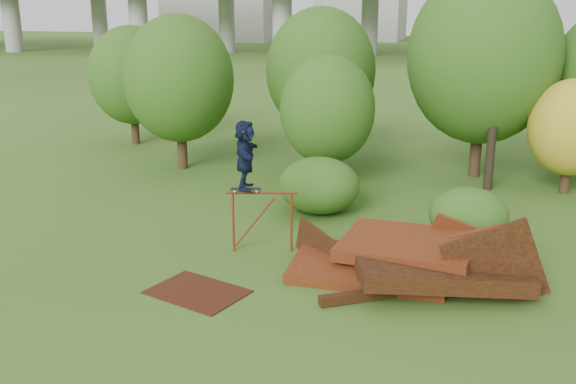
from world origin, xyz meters
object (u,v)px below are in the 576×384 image
(utility_pole, at_px, (501,39))
(flat_plate, at_px, (197,292))
(scrap_pile, at_px, (409,263))
(skater, at_px, (245,155))

(utility_pole, bearing_deg, flat_plate, -121.13)
(scrap_pile, relative_size, flat_plate, 2.96)
(skater, xyz_separation_m, utility_pole, (5.71, 7.29, 2.36))
(skater, relative_size, flat_plate, 0.85)
(skater, bearing_deg, scrap_pile, -114.29)
(scrap_pile, relative_size, skater, 3.47)
(skater, distance_m, utility_pole, 9.55)
(flat_plate, xyz_separation_m, utility_pole, (5.92, 9.80, 4.74))
(skater, height_order, flat_plate, skater)
(flat_plate, relative_size, utility_pole, 0.20)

